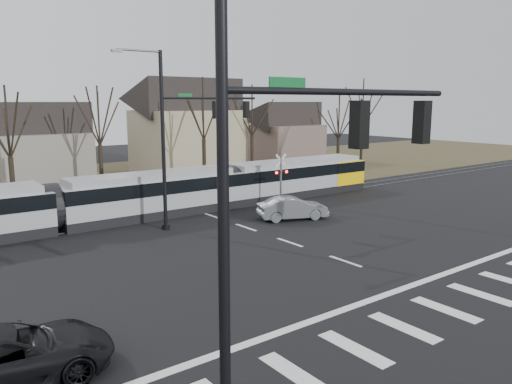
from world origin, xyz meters
TOP-DOWN VIEW (x-y plane):
  - ground at (0.00, 0.00)m, footprint 140.00×140.00m
  - grass_verge at (0.00, 32.00)m, footprint 140.00×28.00m
  - crosswalk at (0.00, -4.00)m, footprint 27.00×2.60m
  - stop_line at (0.00, -1.80)m, footprint 28.00×0.35m
  - lane_dashes at (0.00, 16.00)m, footprint 0.18×30.00m
  - rail_pair at (0.00, 15.80)m, footprint 90.00×1.52m
  - tram at (-3.27, 16.00)m, footprint 38.09×2.83m
  - sedan at (3.62, 9.94)m, footprint 4.50×5.46m
  - suv at (-14.77, 0.28)m, footprint 3.72×5.99m
  - signal_pole_near_left at (-10.41, -6.00)m, footprint 9.28×0.44m
  - signal_pole_far at (-2.41, 12.50)m, footprint 9.28×0.44m
  - rail_crossing_signal at (5.00, 12.79)m, footprint 1.08×0.36m
  - tree_row at (2.00, 26.00)m, footprint 59.20×7.20m
  - house_b at (-5.00, 36.00)m, footprint 8.64×7.56m
  - house_c at (9.00, 33.00)m, footprint 10.80×8.64m
  - house_d at (24.00, 35.00)m, footprint 8.64×7.56m

SIDE VIEW (x-z plane):
  - ground at x=0.00m, z-range 0.00..0.00m
  - grass_verge at x=0.00m, z-range 0.00..0.01m
  - crosswalk at x=0.00m, z-range 0.00..0.01m
  - stop_line at x=0.00m, z-range 0.00..0.01m
  - lane_dashes at x=0.00m, z-range 0.00..0.01m
  - rail_pair at x=0.00m, z-range 0.00..0.06m
  - sedan at x=3.62m, z-range 0.00..1.46m
  - suv at x=-14.77m, z-range 0.00..1.51m
  - tram at x=-3.27m, z-range 0.13..3.02m
  - rail_crossing_signal at x=5.00m, z-range -0.11..3.89m
  - house_b at x=-5.00m, z-range 0.14..7.79m
  - house_d at x=24.00m, z-range 0.14..7.79m
  - tree_row at x=2.00m, z-range 0.00..10.00m
  - house_c at x=9.00m, z-range 0.18..10.28m
  - signal_pole_near_left at x=-10.41m, z-range 0.60..10.80m
  - signal_pole_far at x=-2.41m, z-range 0.60..10.80m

